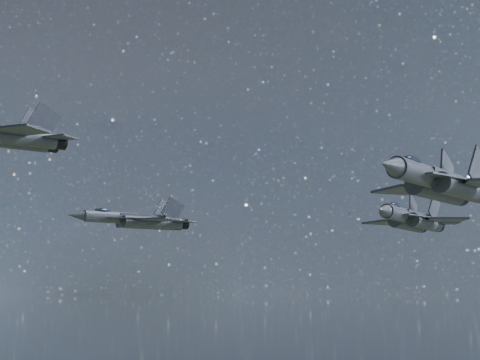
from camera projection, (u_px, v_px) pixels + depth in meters
jet_left at (140, 220)px, 95.13m from camera, size 15.48×10.97×3.93m
jet_right at (442, 184)px, 61.70m from camera, size 18.23×12.16×4.63m
jet_slot at (412, 219)px, 95.36m from camera, size 18.66×12.20×4.82m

